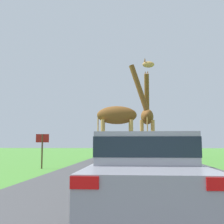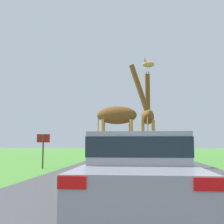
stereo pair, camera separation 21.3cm
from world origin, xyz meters
The scene contains 9 objects.
road centered at (0.00, 30.00, 0.00)m, with size 8.22×120.00×0.00m.
giraffe_near_road centered at (-0.92, 12.99, 2.52)m, with size 2.73×0.89×5.34m.
giraffe_companion centered at (0.44, 14.92, 2.59)m, with size 0.84×2.71×5.53m.
car_lead_maroon centered at (-0.05, 5.91, 0.81)m, with size 2.00×4.78×1.52m.
car_queue_right centered at (0.87, 25.82, 0.70)m, with size 1.89×4.60×1.30m.
car_queue_left centered at (-1.90, 21.31, 0.77)m, with size 1.86×4.13×1.47m.
car_far_ahead centered at (-2.56, 30.85, 0.75)m, with size 1.82×4.48×1.37m.
car_verge_right centered at (3.16, 31.17, 0.77)m, with size 1.82×4.70×1.46m.
sign_post centered at (-5.11, 14.63, 1.26)m, with size 0.70×0.08×1.81m.
Camera 1 is at (-0.25, 0.06, 1.32)m, focal length 45.00 mm.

